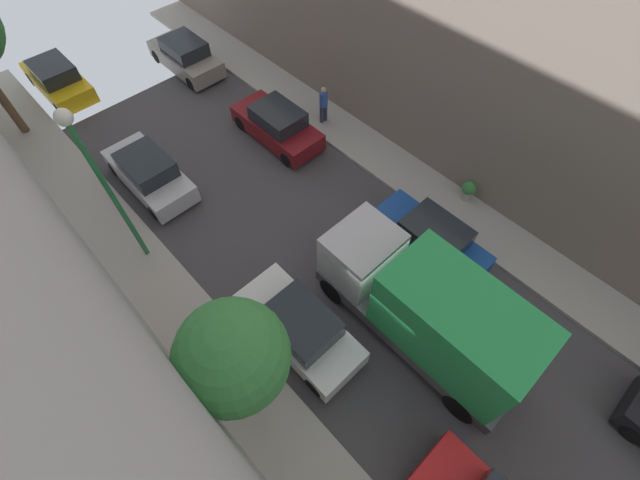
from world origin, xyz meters
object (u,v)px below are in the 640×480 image
Objects in this scene: parked_car_left_4 at (58,79)px; parked_car_right_4 at (186,56)px; parked_car_left_2 at (300,327)px; street_tree_0 at (232,357)px; parked_car_left_3 at (149,173)px; potted_plant_0 at (468,190)px; pedestrian at (324,103)px; delivery_truck at (429,310)px; lamp_post at (99,174)px; parked_car_right_2 at (430,240)px; parked_car_right_3 at (277,125)px.

parked_car_right_4 is (5.40, -2.51, 0.00)m from parked_car_left_4.
parked_car_right_4 is (5.40, 14.44, 0.00)m from parked_car_left_2.
street_tree_0 reaches higher than parked_car_right_4.
parked_car_left_3 is 12.25m from potted_plant_0.
street_tree_0 is at bearing -97.44° from parked_car_left_4.
parked_car_left_4 is (0.00, 8.22, 0.00)m from parked_car_left_3.
parked_car_left_3 is at bearing 165.57° from pedestrian.
delivery_truck reaches higher than parked_car_left_4.
parked_car_left_3 is at bearing 76.18° from street_tree_0.
delivery_truck is at bearing -158.24° from potted_plant_0.
lamp_post is (-1.90, -2.73, 3.42)m from parked_car_left_3.
parked_car_right_2 is 0.64× the size of delivery_truck.
parked_car_left_2 is 8.73m from parked_car_left_3.
parked_car_left_3 is 11.59m from delivery_truck.
parked_car_right_4 is at bearing -24.94° from parked_car_left_4.
parked_car_right_2 is at bearing -72.99° from parked_car_left_4.
parked_car_right_3 reaches higher than potted_plant_0.
parked_car_right_3 is (5.40, -1.28, 0.00)m from parked_car_left_3.
potted_plant_0 is (2.95, -7.69, -0.08)m from parked_car_right_3.
street_tree_0 reaches higher than parked_car_right_3.
street_tree_0 is (-7.69, 0.12, 3.12)m from parked_car_right_2.
parked_car_left_2 is 0.68× the size of lamp_post.
parked_car_left_2 is 10.12m from pedestrian.
parked_car_left_4 is 1.00× the size of parked_car_right_2.
parked_car_right_3 is (5.40, 7.45, 0.00)m from parked_car_left_2.
delivery_truck reaches higher than parked_car_left_3.
parked_car_right_2 is at bearing -90.00° from parked_car_right_3.
delivery_truck is at bearing -146.41° from parked_car_right_2.
street_tree_0 is at bearing -117.11° from parked_car_right_4.
lamp_post is (-10.25, 6.24, 3.51)m from potted_plant_0.
parked_car_left_3 is at bearing -133.39° from parked_car_right_4.
parked_car_left_4 is at bearing 82.56° from street_tree_0.
parked_car_right_2 is 1.00× the size of parked_car_right_3.
parked_car_left_3 is 0.68× the size of lamp_post.
parked_car_left_3 is 8.22m from parked_car_left_4.
delivery_truck is 7.88× the size of potted_plant_0.
parked_car_right_3 is at bearing 11.26° from lamp_post.
parked_car_right_3 and parked_car_right_4 have the same top height.
potted_plant_0 is at bearing 8.88° from parked_car_right_2.
parked_car_right_4 is 0.68× the size of lamp_post.
parked_car_right_2 is 1.00× the size of parked_car_right_4.
parked_car_right_4 is 17.18m from delivery_truck.
parked_car_left_3 is at bearing -90.00° from parked_car_left_4.
delivery_truck is at bearing -21.02° from street_tree_0.
parked_car_left_2 is at bearing -90.00° from parked_car_left_3.
parked_car_left_3 reaches higher than potted_plant_0.
pedestrian reaches higher than parked_car_left_2.
street_tree_0 is 6.59m from lamp_post.
parked_car_right_4 is at bearing 80.94° from delivery_truck.
pedestrian is 0.34× the size of street_tree_0.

